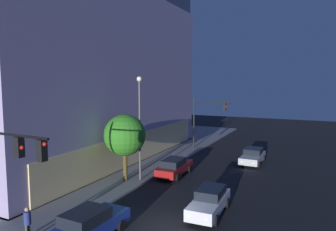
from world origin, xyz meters
TOP-DOWN VIEW (x-y plane):
  - ground_plane at (0.00, 0.00)m, footprint 120.00×120.00m
  - modern_building at (11.99, 19.95)m, footprint 31.21×22.28m
  - traffic_light_near_corner at (-6.55, 4.60)m, footprint 0.39×4.09m
  - traffic_light_far_corner at (21.02, 4.83)m, footprint 0.49×4.79m
  - street_lamp_sidewalk at (6.79, 5.78)m, footprint 0.44×0.44m
  - sidewalk_tree at (6.02, 6.78)m, footprint 3.49×3.49m
  - pedestrian_waiting at (-4.71, 5.86)m, footprint 0.36×0.36m
  - car_blue at (-2.96, 3.24)m, footprint 4.86×2.33m
  - car_white at (2.93, -1.66)m, footprint 4.76×2.05m
  - car_red at (9.51, 3.79)m, footprint 4.82×2.11m
  - car_silver at (17.03, -1.82)m, footprint 4.70×2.18m

SIDE VIEW (x-z plane):
  - ground_plane at x=0.00m, z-range 0.00..0.00m
  - car_silver at x=17.03m, z-range 0.01..1.56m
  - car_red at x=9.51m, z-range 0.03..1.65m
  - car_blue at x=-2.96m, z-range 0.01..1.68m
  - car_white at x=2.93m, z-range 0.02..1.69m
  - pedestrian_waiting at x=-4.71m, z-range 0.32..2.14m
  - sidewalk_tree at x=6.02m, z-range 1.22..6.89m
  - traffic_light_far_corner at x=21.02m, z-range 1.20..7.64m
  - traffic_light_near_corner at x=-6.55m, z-range 1.43..8.06m
  - street_lamp_sidewalk at x=6.79m, z-range 1.20..10.01m
  - modern_building at x=11.99m, z-range -0.09..21.12m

